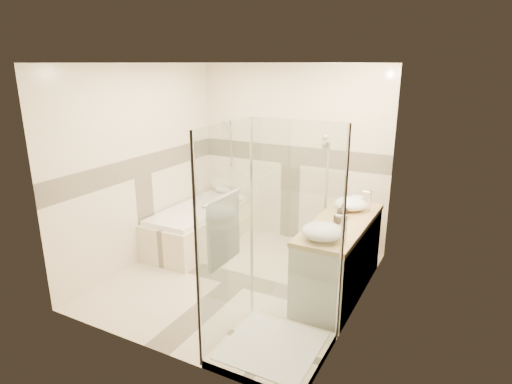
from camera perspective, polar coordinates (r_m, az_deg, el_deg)
The scene contains 12 objects.
room at distance 4.77m, azimuth -1.81°, elevation 1.74°, with size 2.82×3.02×2.52m.
bathtub at distance 6.13m, azimuth -7.59°, elevation -4.27°, with size 0.75×1.70×0.56m.
vanity at distance 4.91m, azimuth 11.02°, elevation -8.46°, with size 0.58×1.62×0.85m.
shower_enclosure at distance 3.92m, azimuth 1.16°, elevation -13.76°, with size 0.96×0.93×2.04m.
vessel_sink_near at distance 5.11m, azimuth 12.51°, elevation -1.51°, with size 0.38×0.38×0.15m, color white.
vessel_sink_far at distance 4.22m, azimuth 8.85°, elevation -5.18°, with size 0.41×0.41×0.16m, color white.
faucet_near at distance 5.04m, azimuth 14.93°, elevation -1.05°, with size 0.11×0.03×0.26m.
faucet_far at distance 4.13m, azimuth 11.73°, elevation -4.57°, with size 0.12×0.03×0.29m.
amenity_bottle_a at distance 4.66m, azimuth 10.81°, elevation -3.32°, with size 0.06×0.06×0.14m, color black.
amenity_bottle_b at distance 4.83m, azimuth 11.54°, elevation -2.41°, with size 0.13×0.13×0.17m, color black.
folded_towels at distance 5.37m, azimuth 13.25°, elevation -1.13°, with size 0.14×0.23×0.07m, color silver.
rolled_towel at distance 6.63m, azimuth -4.37°, elevation 0.21°, with size 0.10×0.10×0.22m, color silver.
Camera 1 is at (2.34, -3.99, 2.50)m, focal length 30.00 mm.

